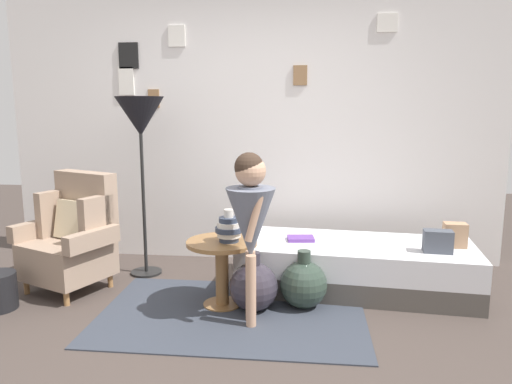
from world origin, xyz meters
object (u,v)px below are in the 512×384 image
(floor_lamp, at_px, (140,122))
(armchair, at_px, (73,237))
(daybed, at_px, (355,266))
(demijohn_far, at_px, (304,284))
(book_on_daybed, at_px, (301,239))
(side_table, at_px, (222,260))
(vase_striped, at_px, (229,229))
(demijohn_near, at_px, (253,286))
(person_child, at_px, (251,215))

(floor_lamp, bearing_deg, armchair, -139.20)
(daybed, relative_size, demijohn_far, 4.40)
(book_on_daybed, bearing_deg, floor_lamp, 173.54)
(book_on_daybed, bearing_deg, demijohn_far, -85.93)
(book_on_daybed, distance_m, demijohn_far, 0.51)
(side_table, xyz_separation_m, vase_striped, (0.06, -0.01, 0.25))
(floor_lamp, height_order, demijohn_near, floor_lamp)
(side_table, xyz_separation_m, book_on_daybed, (0.59, 0.49, 0.05))
(vase_striped, height_order, floor_lamp, floor_lamp)
(demijohn_near, bearing_deg, book_on_daybed, 58.16)
(vase_striped, bearing_deg, book_on_daybed, 43.56)
(book_on_daybed, height_order, demijohn_far, demijohn_far)
(daybed, bearing_deg, demijohn_near, -147.26)
(armchair, xyz_separation_m, side_table, (1.30, -0.24, -0.07))
(side_table, height_order, demijohn_near, side_table)
(daybed, distance_m, demijohn_far, 0.60)
(book_on_daybed, xyz_separation_m, demijohn_far, (0.03, -0.45, -0.23))
(book_on_daybed, bearing_deg, daybed, -4.21)
(vase_striped, bearing_deg, side_table, 168.81)
(daybed, bearing_deg, vase_striped, -154.58)
(armchair, height_order, daybed, armchair)
(book_on_daybed, bearing_deg, vase_striped, -136.44)
(person_child, distance_m, book_on_daybed, 0.93)
(daybed, xyz_separation_m, vase_striped, (-0.99, -0.47, 0.42))
(demijohn_near, bearing_deg, demijohn_far, 14.05)
(side_table, bearing_deg, demijohn_near, -12.57)
(side_table, height_order, person_child, person_child)
(person_child, bearing_deg, demijohn_far, 41.97)
(vase_striped, bearing_deg, person_child, -54.94)
(vase_striped, bearing_deg, floor_lamp, 143.04)
(vase_striped, bearing_deg, demijohn_near, -12.98)
(floor_lamp, bearing_deg, person_child, -41.18)
(person_child, bearing_deg, daybed, 43.40)
(vase_striped, relative_size, demijohn_far, 0.55)
(floor_lamp, distance_m, demijohn_far, 1.97)
(daybed, xyz_separation_m, demijohn_near, (-0.80, -0.51, -0.01))
(armchair, xyz_separation_m, book_on_daybed, (1.88, 0.25, -0.02))
(daybed, height_order, book_on_daybed, book_on_daybed)
(side_table, bearing_deg, book_on_daybed, 39.97)
(armchair, xyz_separation_m, demijohn_near, (1.54, -0.30, -0.25))
(vase_striped, distance_m, demijohn_near, 0.47)
(armchair, height_order, demijohn_near, armchair)
(demijohn_near, bearing_deg, floor_lamp, 146.57)
(daybed, distance_m, demijohn_near, 0.95)
(armchair, height_order, demijohn_far, armchair)
(floor_lamp, bearing_deg, daybed, -5.91)
(floor_lamp, xyz_separation_m, person_child, (1.08, -0.94, -0.59))
(side_table, distance_m, floor_lamp, 1.46)
(daybed, relative_size, vase_striped, 8.00)
(vase_striped, height_order, demijohn_near, vase_striped)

